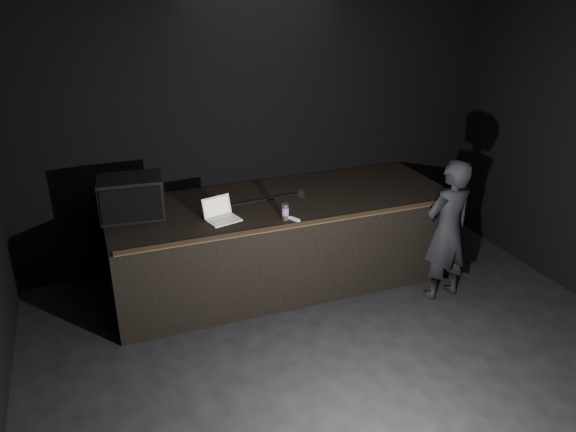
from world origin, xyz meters
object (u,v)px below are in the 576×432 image
(stage_monitor, at_px, (131,197))
(beer_can, at_px, (285,212))
(stage_riser, at_px, (283,239))
(person, at_px, (447,231))
(laptop, at_px, (221,214))

(stage_monitor, xyz_separation_m, beer_can, (1.50, -0.67, -0.13))
(stage_riser, relative_size, person, 2.45)
(stage_riser, distance_m, beer_can, 0.81)
(stage_riser, bearing_deg, beer_can, -107.88)
(stage_riser, xyz_separation_m, stage_monitor, (-1.67, 0.14, 0.72))
(stage_monitor, relative_size, beer_can, 3.91)
(laptop, relative_size, beer_can, 2.19)
(beer_can, relative_size, person, 0.11)
(beer_can, bearing_deg, stage_monitor, 156.05)
(beer_can, distance_m, person, 1.80)
(stage_monitor, bearing_deg, stage_riser, 0.79)
(stage_riser, bearing_deg, laptop, -161.79)
(stage_monitor, height_order, laptop, stage_monitor)
(stage_monitor, xyz_separation_m, laptop, (0.86, -0.41, -0.16))
(beer_can, height_order, person, person)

